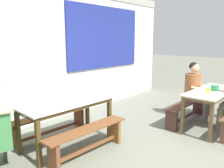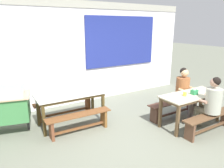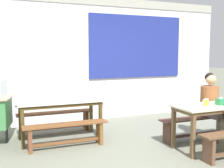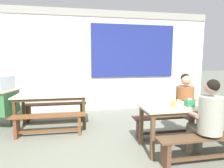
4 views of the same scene
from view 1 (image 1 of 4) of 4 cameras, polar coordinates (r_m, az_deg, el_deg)
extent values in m
plane|color=slate|center=(4.08, 13.48, -14.70)|extent=(40.00, 40.00, 0.00)
cube|color=white|center=(5.41, -11.20, 6.86)|extent=(7.21, 0.12, 2.75)
cube|color=navy|center=(6.15, -1.60, 11.37)|extent=(2.55, 0.03, 1.56)
cube|color=silver|center=(3.85, -11.14, -4.32)|extent=(1.58, 0.75, 0.03)
cube|color=#493A1B|center=(3.86, -11.11, -4.94)|extent=(1.50, 0.69, 0.06)
cube|color=#493A1B|center=(4.60, -6.10, -6.93)|extent=(0.06, 0.06, 0.67)
cube|color=#493A1B|center=(4.20, -0.66, -8.66)|extent=(0.06, 0.06, 0.67)
cube|color=#493A1B|center=(3.89, -22.09, -11.15)|extent=(0.06, 0.06, 0.67)
cube|color=#493A1B|center=(3.40, -17.62, -14.12)|extent=(0.06, 0.06, 0.67)
cube|color=beige|center=(4.96, 23.43, -1.58)|extent=(1.61, 0.64, 0.03)
cube|color=brown|center=(4.97, 23.39, -2.07)|extent=(1.53, 0.58, 0.06)
cube|color=brown|center=(5.80, 23.00, -3.99)|extent=(0.06, 0.06, 0.67)
cube|color=brown|center=(4.50, 16.97, -7.78)|extent=(0.06, 0.06, 0.67)
cube|color=brown|center=(4.33, 23.17, -8.95)|extent=(0.06, 0.06, 0.67)
cube|color=brown|center=(4.34, -14.95, -7.23)|extent=(1.54, 0.32, 0.02)
cube|color=brown|center=(4.76, -8.18, -8.03)|extent=(0.07, 0.24, 0.41)
cube|color=#573418|center=(4.13, -22.56, -11.84)|extent=(0.07, 0.24, 0.41)
cube|color=brown|center=(4.45, -14.75, -11.10)|extent=(1.26, 0.07, 0.04)
cube|color=brown|center=(3.58, -6.06, -10.93)|extent=(1.46, 0.30, 0.02)
cube|color=brown|center=(4.05, 0.59, -11.44)|extent=(0.07, 0.23, 0.40)
cube|color=brown|center=(3.34, -14.19, -16.97)|extent=(0.07, 0.23, 0.40)
cube|color=brown|center=(3.70, -5.96, -15.46)|extent=(1.18, 0.07, 0.04)
cube|color=#4B2F23|center=(5.21, 17.89, -4.36)|extent=(1.58, 0.29, 0.02)
cube|color=#4E292A|center=(5.86, 20.44, -5.00)|extent=(0.06, 0.24, 0.40)
cube|color=#4B3125|center=(4.69, 14.38, -8.60)|extent=(0.06, 0.24, 0.40)
cube|color=#4B2F23|center=(5.30, 17.69, -7.65)|extent=(1.30, 0.05, 0.04)
cylinder|color=#333333|center=(3.79, -24.80, -15.01)|extent=(0.05, 0.05, 0.30)
cylinder|color=#3F3F3F|center=(3.63, -21.79, -6.31)|extent=(0.18, 0.61, 0.04)
cylinder|color=#695B56|center=(5.33, 22.02, -6.56)|extent=(0.11, 0.11, 0.43)
cylinder|color=#695B56|center=(5.50, 22.46, -6.06)|extent=(0.11, 0.11, 0.43)
cylinder|color=#695B56|center=(5.30, 20.48, -3.58)|extent=(0.17, 0.38, 0.13)
cylinder|color=#695B56|center=(5.47, 20.97, -3.18)|extent=(0.17, 0.38, 0.13)
cylinder|color=brown|center=(5.37, 19.20, -0.47)|extent=(0.34, 0.34, 0.54)
sphere|color=tan|center=(5.30, 19.68, 3.73)|extent=(0.20, 0.20, 0.20)
sphere|color=black|center=(5.31, 19.39, 4.13)|extent=(0.18, 0.18, 0.18)
cylinder|color=tan|center=(5.15, 20.52, -1.17)|extent=(0.10, 0.31, 0.10)
cylinder|color=tan|center=(5.50, 21.54, -0.49)|extent=(0.10, 0.31, 0.11)
cylinder|color=#6C6753|center=(5.16, 25.39, -7.40)|extent=(0.11, 0.11, 0.43)
cylinder|color=#6C6753|center=(4.99, 24.87, -7.95)|extent=(0.11, 0.11, 0.43)
cube|color=#2E8C51|center=(4.95, 23.96, -0.88)|extent=(0.14, 0.11, 0.11)
cube|color=white|center=(4.93, 24.02, -0.14)|extent=(0.06, 0.03, 0.02)
cylinder|color=yellow|center=(4.70, 22.55, -1.39)|extent=(0.07, 0.07, 0.10)
cylinder|color=white|center=(4.68, 22.61, -0.70)|extent=(0.07, 0.07, 0.02)
cylinder|color=silver|center=(3.98, -10.09, -3.23)|extent=(0.17, 0.17, 0.05)
camera|label=2|loc=(1.73, 111.65, 14.32)|focal=33.83mm
camera|label=3|loc=(2.46, 103.36, -5.05)|focal=44.98mm
camera|label=4|loc=(3.12, 66.71, 0.34)|focal=30.08mm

